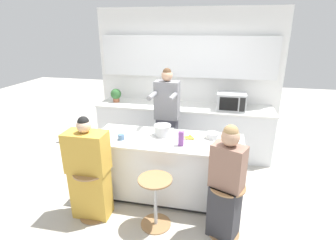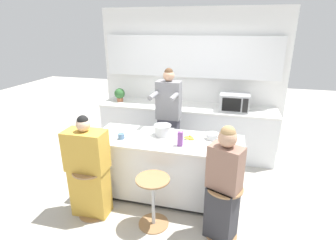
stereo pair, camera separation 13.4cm
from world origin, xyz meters
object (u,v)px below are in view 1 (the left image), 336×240
cooking_pot (162,130)px  fruit_bowl (212,135)px  coffee_cup_far (227,138)px  juice_carton (181,138)px  banana_bunch (189,137)px  bar_stool_leftmost (92,190)px  person_seated_near (226,187)px  bar_stool_rightmost (226,206)px  person_cooking (167,122)px  potted_plant (116,95)px  kitchen_island (167,167)px  microwave (231,101)px  bar_stool_center (155,198)px  coffee_cup_near (121,137)px  person_wrapped_blanket (89,172)px

cooking_pot → fruit_bowl: 0.70m
coffee_cup_far → juice_carton: 0.64m
banana_bunch → juice_carton: size_ratio=0.83×
bar_stool_leftmost → person_seated_near: person_seated_near is taller
bar_stool_rightmost → person_cooking: bearing=126.4°
bar_stool_rightmost → cooking_pot: size_ratio=1.98×
juice_carton → coffee_cup_far: bearing=22.6°
cooking_pot → juice_carton: bearing=-41.7°
bar_stool_leftmost → person_cooking: 1.62m
fruit_bowl → potted_plant: 2.38m
banana_bunch → person_cooking: bearing=124.7°
kitchen_island → juice_carton: 0.61m
potted_plant → microwave: bearing=-1.2°
bar_stool_center → microwave: (0.87, 2.09, 0.70)m
person_seated_near → juice_carton: size_ratio=6.71×
cooking_pot → microwave: 1.64m
person_cooking → fruit_bowl: (0.77, -0.57, 0.06)m
cooking_pot → kitchen_island: bearing=-52.7°
person_cooking → coffee_cup_near: bearing=-115.2°
bar_stool_leftmost → juice_carton: (1.06, 0.50, 0.60)m
bar_stool_rightmost → coffee_cup_near: 1.61m
bar_stool_leftmost → coffee_cup_far: 1.90m
bar_stool_rightmost → fruit_bowl: (-0.23, 0.78, 0.55)m
person_wrapped_blanket → microwave: (1.73, 2.08, 0.45)m
person_cooking → fruit_bowl: size_ratio=9.69×
kitchen_island → bar_stool_center: (0.00, -0.65, -0.06)m
person_seated_near → cooking_pot: 1.22m
person_cooking → person_wrapped_blanket: bearing=-115.3°
bar_stool_center → banana_bunch: size_ratio=3.82×
bar_stool_center → banana_bunch: banana_bunch is taller
cooking_pot → coffee_cup_far: cooking_pot is taller
bar_stool_center → person_wrapped_blanket: bearing=179.0°
bar_stool_center → potted_plant: (-1.36, 2.14, 0.70)m
person_seated_near → coffee_cup_far: 0.78m
bar_stool_center → bar_stool_rightmost: 0.84m
bar_stool_leftmost → bar_stool_center: size_ratio=1.00×
bar_stool_leftmost → microwave: microwave is taller
coffee_cup_far → potted_plant: (-2.17, 1.40, 0.14)m
microwave → person_seated_near: bearing=-91.3°
kitchen_island → coffee_cup_near: bearing=-166.0°
banana_bunch → juice_carton: bearing=-108.8°
person_seated_near → kitchen_island: bearing=165.4°
banana_bunch → fruit_bowl: bearing=17.0°
person_wrapped_blanket → cooking_pot: person_wrapped_blanket is taller
person_wrapped_blanket → coffee_cup_near: 0.62m
coffee_cup_near → cooking_pot: bearing=27.3°
kitchen_island → coffee_cup_far: coffee_cup_far is taller
coffee_cup_near → coffee_cup_far: coffee_cup_far is taller
person_wrapped_blanket → person_seated_near: person_seated_near is taller
kitchen_island → bar_stool_leftmost: size_ratio=3.15×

